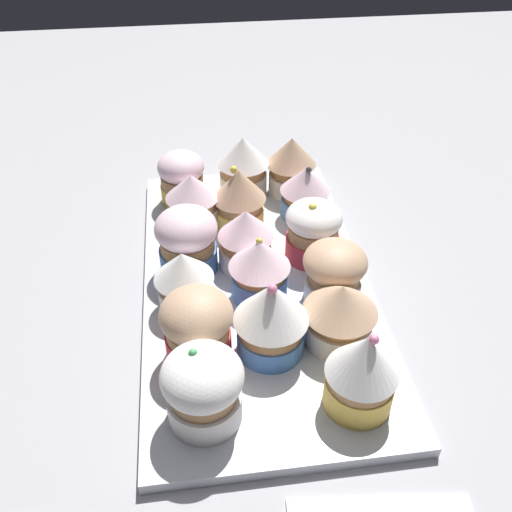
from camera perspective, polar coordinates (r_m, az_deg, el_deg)
ground_plane at (r=59.30cm, az=-0.00°, el=-4.27°), size 180.00×180.00×3.00cm
baking_tray at (r=57.88cm, az=-0.00°, el=-2.76°), size 42.42×22.77×1.20cm
cupcake_0 at (r=67.89cm, az=-7.59°, el=7.99°), size 5.53×5.53×6.47cm
cupcake_1 at (r=63.11cm, az=-6.51°, el=5.62°), size 5.92×5.92×6.75cm
cupcake_2 at (r=56.91cm, az=-7.05°, el=1.65°), size 6.33×6.33×7.19cm
cupcake_3 at (r=52.75cm, az=-7.34°, el=-2.37°), size 5.68×5.68×6.44cm
cupcake_4 at (r=47.84cm, az=-6.04°, el=-7.11°), size 6.24×6.24×7.11cm
cupcake_5 at (r=43.80cm, az=-5.41°, el=-13.14°), size 6.39×6.39×7.14cm
cupcake_6 at (r=68.52cm, az=-1.33°, el=9.28°), size 6.23×6.23×7.57cm
cupcake_7 at (r=62.87cm, az=-1.71°, el=6.05°), size 6.01×6.01×7.41cm
cupcake_8 at (r=57.32cm, az=-1.02°, el=1.89°), size 5.82×5.82×6.65cm
cupcake_9 at (r=53.28cm, az=0.47°, el=-1.27°), size 5.95×5.95×6.93cm
cupcake_10 at (r=47.79cm, az=1.23°, el=-6.26°), size 6.54×6.54×7.96cm
cupcake_11 at (r=68.97cm, az=3.60°, el=9.37°), size 6.05×6.05×7.32cm
cupcake_12 at (r=64.83cm, az=5.01°, el=6.61°), size 5.73×5.73×6.65cm
cupcake_13 at (r=58.55cm, az=5.85°, el=2.66°), size 5.90×5.90×6.97cm
cupcake_14 at (r=53.75cm, az=7.98°, el=-1.58°), size 6.12×6.12×6.32cm
cupcake_15 at (r=49.65cm, az=8.56°, el=-5.70°), size 6.65×6.65×6.43cm
cupcake_16 at (r=44.83cm, az=10.76°, el=-11.44°), size 5.82×5.82×7.92cm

